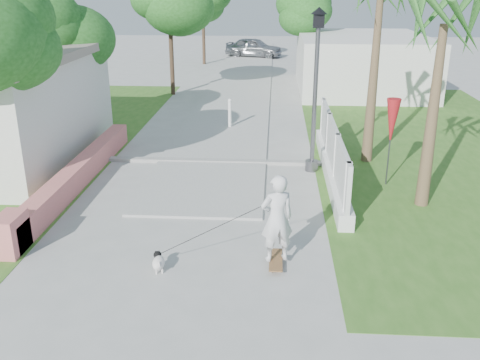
# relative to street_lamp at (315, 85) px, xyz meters

# --- Properties ---
(ground) EXTENTS (90.00, 90.00, 0.00)m
(ground) POSITION_rel_street_lamp_xyz_m (-2.90, -5.50, -2.43)
(ground) COLOR #B7B7B2
(ground) RESTS_ON ground
(path_strip) EXTENTS (3.20, 36.00, 0.06)m
(path_strip) POSITION_rel_street_lamp_xyz_m (-2.90, 14.50, -2.40)
(path_strip) COLOR #B7B7B2
(path_strip) RESTS_ON ground
(curb) EXTENTS (6.50, 0.25, 0.10)m
(curb) POSITION_rel_street_lamp_xyz_m (-2.90, 0.50, -2.38)
(curb) COLOR #999993
(curb) RESTS_ON ground
(grass_left) EXTENTS (8.00, 20.00, 0.01)m
(grass_left) POSITION_rel_street_lamp_xyz_m (-9.90, 2.50, -2.42)
(grass_left) COLOR #376921
(grass_left) RESTS_ON ground
(grass_right) EXTENTS (8.00, 20.00, 0.01)m
(grass_right) POSITION_rel_street_lamp_xyz_m (4.10, 2.50, -2.42)
(grass_right) COLOR #376921
(grass_right) RESTS_ON ground
(pink_wall) EXTENTS (0.45, 8.20, 0.80)m
(pink_wall) POSITION_rel_street_lamp_xyz_m (-6.20, -1.95, -2.11)
(pink_wall) COLOR #E57675
(pink_wall) RESTS_ON ground
(lattice_fence) EXTENTS (0.35, 7.00, 1.50)m
(lattice_fence) POSITION_rel_street_lamp_xyz_m (0.50, -0.50, -1.88)
(lattice_fence) COLOR white
(lattice_fence) RESTS_ON ground
(building_right) EXTENTS (6.00, 8.00, 2.60)m
(building_right) POSITION_rel_street_lamp_xyz_m (3.10, 12.50, -1.13)
(building_right) COLOR silver
(building_right) RESTS_ON ground
(street_lamp) EXTENTS (0.44, 0.44, 4.44)m
(street_lamp) POSITION_rel_street_lamp_xyz_m (0.00, 0.00, 0.00)
(street_lamp) COLOR #59595E
(street_lamp) RESTS_ON ground
(bollard) EXTENTS (0.14, 0.14, 1.09)m
(bollard) POSITION_rel_street_lamp_xyz_m (-2.70, 4.50, -1.84)
(bollard) COLOR white
(bollard) RESTS_ON ground
(patio_umbrella) EXTENTS (0.36, 0.36, 2.30)m
(patio_umbrella) POSITION_rel_street_lamp_xyz_m (1.90, -1.00, -0.74)
(patio_umbrella) COLOR #59595E
(patio_umbrella) RESTS_ON ground
(tree_left_mid) EXTENTS (3.20, 3.20, 4.85)m
(tree_left_mid) POSITION_rel_street_lamp_xyz_m (-8.38, 2.98, 1.07)
(tree_left_mid) COLOR #4C3826
(tree_left_mid) RESTS_ON ground
(tree_path_left) EXTENTS (3.40, 3.40, 5.23)m
(tree_path_left) POSITION_rel_street_lamp_xyz_m (-5.88, 10.48, 1.39)
(tree_path_left) COLOR #4C3826
(tree_path_left) RESTS_ON ground
(tree_path_right) EXTENTS (3.00, 3.00, 4.79)m
(tree_path_right) POSITION_rel_street_lamp_xyz_m (0.32, 14.48, 1.07)
(tree_path_right) COLOR #4C3826
(tree_path_right) RESTS_ON ground
(tree_path_far) EXTENTS (3.20, 3.20, 5.17)m
(tree_path_far) POSITION_rel_street_lamp_xyz_m (-5.68, 20.48, 1.39)
(tree_path_far) COLOR #4C3826
(tree_path_far) RESTS_ON ground
(palm_far) EXTENTS (1.80, 1.80, 5.30)m
(palm_far) POSITION_rel_street_lamp_xyz_m (1.70, 1.00, 2.06)
(palm_far) COLOR brown
(palm_far) RESTS_ON ground
(palm_near) EXTENTS (1.80, 1.80, 4.70)m
(palm_near) POSITION_rel_street_lamp_xyz_m (2.50, -2.30, 1.53)
(palm_near) COLOR brown
(palm_near) RESTS_ON ground
(skateboarder) EXTENTS (2.52, 0.92, 1.81)m
(skateboarder) POSITION_rel_street_lamp_xyz_m (-1.65, -5.49, -1.60)
(skateboarder) COLOR brown
(skateboarder) RESTS_ON ground
(dog) EXTENTS (0.32, 0.49, 0.35)m
(dog) POSITION_rel_street_lamp_xyz_m (-3.17, -5.82, -2.24)
(dog) COLOR white
(dog) RESTS_ON ground
(parked_car) EXTENTS (4.23, 2.54, 1.35)m
(parked_car) POSITION_rel_street_lamp_xyz_m (-2.62, 23.98, -1.75)
(parked_car) COLOR #9C9FA3
(parked_car) RESTS_ON ground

